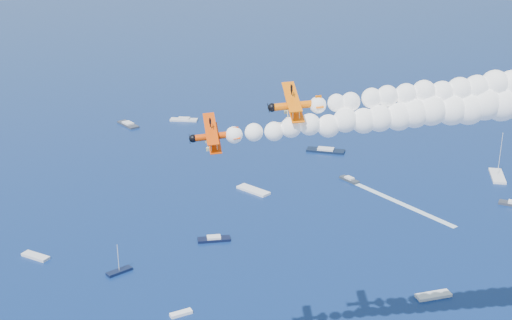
{
  "coord_description": "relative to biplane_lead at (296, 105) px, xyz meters",
  "views": [
    {
      "loc": [
        -4.02,
        -70.68,
        82.66
      ],
      "look_at": [
        4.52,
        22.12,
        47.58
      ],
      "focal_mm": 48.15,
      "sensor_mm": 36.0,
      "label": 1
    }
  ],
  "objects": [
    {
      "name": "smoke_trail_trail",
      "position": [
        17.21,
        -1.39,
        -1.28
      ],
      "size": [
        58.25,
        10.04,
        10.44
      ],
      "primitive_type": null,
      "rotation": [
        0.0,
        0.0,
        3.18
      ],
      "color": "white"
    },
    {
      "name": "biplane_lead",
      "position": [
        0.0,
        0.0,
        0.0
      ],
      "size": [
        8.32,
        9.93,
        7.78
      ],
      "primitive_type": null,
      "rotation": [
        -0.23,
        0.07,
        3.13
      ],
      "color": "#FF6905"
    },
    {
      "name": "smoke_trail_lead",
      "position": [
        29.0,
        -0.26,
        2.2
      ],
      "size": [
        58.09,
        7.04,
        10.44
      ],
      "primitive_type": null,
      "rotation": [
        0.0,
        0.0,
        3.13
      ],
      "color": "white"
    },
    {
      "name": "biplane_trail",
      "position": [
        -11.77,
        -2.45,
        -3.48
      ],
      "size": [
        7.81,
        9.27,
        7.32
      ],
      "primitive_type": null,
      "rotation": [
        -0.28,
        0.07,
        3.18
      ],
      "color": "#E64004"
    },
    {
      "name": "spectator_boats",
      "position": [
        -6.21,
        90.58,
        -54.97
      ],
      "size": [
        219.88,
        170.65,
        0.7
      ],
      "color": "#303741",
      "rests_on": "ground"
    }
  ]
}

